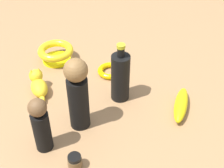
% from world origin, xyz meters
% --- Properties ---
extents(ground, '(2.00, 2.00, 0.00)m').
position_xyz_m(ground, '(0.00, 0.00, 0.00)').
color(ground, '#936D47').
extents(banana, '(0.09, 0.17, 0.04)m').
position_xyz_m(banana, '(0.22, -0.06, 0.02)').
color(banana, yellow).
rests_on(banana, ground).
extents(person_figure_adult, '(0.09, 0.09, 0.24)m').
position_xyz_m(person_figure_adult, '(-0.10, -0.11, 0.13)').
color(person_figure_adult, black).
rests_on(person_figure_adult, ground).
extents(bowl, '(0.14, 0.14, 0.06)m').
position_xyz_m(bowl, '(-0.21, 0.24, 0.04)').
color(bowl, '#F6F20B').
rests_on(bowl, ground).
extents(bangle, '(0.10, 0.10, 0.02)m').
position_xyz_m(bangle, '(-0.00, 0.15, 0.01)').
color(bangle, '#D0A705').
rests_on(bangle, ground).
extents(nail_polish_jar, '(0.04, 0.04, 0.04)m').
position_xyz_m(nail_polish_jar, '(-0.11, -0.27, 0.02)').
color(nail_polish_jar, brown).
rests_on(nail_polish_jar, ground).
extents(bottle_tall, '(0.06, 0.06, 0.21)m').
position_xyz_m(bottle_tall, '(0.03, 0.01, 0.09)').
color(bottle_tall, black).
rests_on(bottle_tall, ground).
extents(cat_figurine, '(0.08, 0.12, 0.08)m').
position_xyz_m(cat_figurine, '(-0.25, 0.05, 0.03)').
color(cat_figurine, yellow).
rests_on(cat_figurine, ground).
extents(person_figure_child, '(0.05, 0.05, 0.18)m').
position_xyz_m(person_figure_child, '(-0.20, -0.20, 0.09)').
color(person_figure_child, black).
rests_on(person_figure_child, ground).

